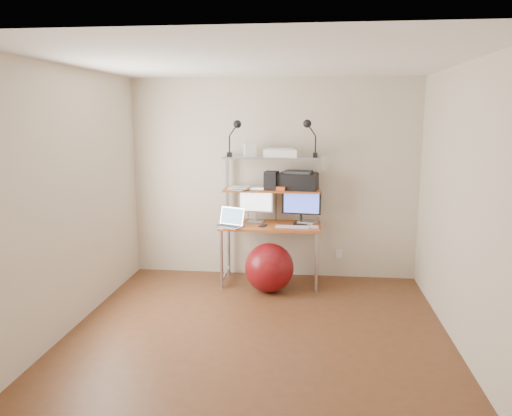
{
  "coord_description": "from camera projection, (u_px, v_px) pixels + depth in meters",
  "views": [
    {
      "loc": [
        0.48,
        -4.43,
        2.05
      ],
      "look_at": [
        -0.15,
        1.15,
        0.99
      ],
      "focal_mm": 35.0,
      "sensor_mm": 36.0,
      "label": 1
    }
  ],
  "objects": [
    {
      "name": "clip_lamp_left",
      "position": [
        236.0,
        130.0,
        5.89
      ],
      "size": [
        0.17,
        0.1,
        0.43
      ],
      "color": "black",
      "rests_on": "top_shelf"
    },
    {
      "name": "monitor_black",
      "position": [
        301.0,
        205.0,
        6.02
      ],
      "size": [
        0.47,
        0.15,
        0.48
      ],
      "rotation": [
        0.0,
        0.0,
        -0.12
      ],
      "color": "black",
      "rests_on": "desktop"
    },
    {
      "name": "clip_lamp_right",
      "position": [
        309.0,
        130.0,
        5.81
      ],
      "size": [
        0.18,
        0.1,
        0.44
      ],
      "color": "black",
      "rests_on": "top_shelf"
    },
    {
      "name": "box_grey",
      "position": [
        250.0,
        152.0,
        6.04
      ],
      "size": [
        0.11,
        0.11,
        0.1
      ],
      "primitive_type": "cube",
      "rotation": [
        0.0,
        0.0,
        0.12
      ],
      "color": "#2E2F31",
      "rests_on": "top_shelf"
    },
    {
      "name": "mac_mini",
      "position": [
        307.0,
        222.0,
        6.07
      ],
      "size": [
        0.25,
        0.25,
        0.04
      ],
      "primitive_type": "cube",
      "rotation": [
        0.0,
        0.0,
        -0.32
      ],
      "color": "silver",
      "rests_on": "desktop"
    },
    {
      "name": "laptop",
      "position": [
        230.0,
        222.0,
        5.92
      ],
      "size": [
        0.39,
        0.36,
        0.28
      ],
      "rotation": [
        0.0,
        0.0,
        -0.4
      ],
      "color": "silver",
      "rests_on": "desktop"
    },
    {
      "name": "phone",
      "position": [
        263.0,
        226.0,
        5.94
      ],
      "size": [
        0.09,
        0.14,
        0.01
      ],
      "primitive_type": "cube",
      "rotation": [
        0.0,
        0.0,
        -0.21
      ],
      "color": "black",
      "rests_on": "desktop"
    },
    {
      "name": "box_white",
      "position": [
        250.0,
        150.0,
        5.99
      ],
      "size": [
        0.16,
        0.15,
        0.15
      ],
      "primitive_type": "cube",
      "rotation": [
        0.0,
        0.0,
        0.32
      ],
      "color": "silver",
      "rests_on": "top_shelf"
    },
    {
      "name": "scanner",
      "position": [
        282.0,
        152.0,
        5.97
      ],
      "size": [
        0.43,
        0.31,
        0.11
      ],
      "rotation": [
        0.0,
        0.0,
        -0.13
      ],
      "color": "silver",
      "rests_on": "top_shelf"
    },
    {
      "name": "wall_outlet",
      "position": [
        339.0,
        254.0,
        6.35
      ],
      "size": [
        0.08,
        0.01,
        0.12
      ],
      "primitive_type": "cube",
      "color": "silver",
      "rests_on": "room"
    },
    {
      "name": "paper_stack",
      "position": [
        240.0,
        188.0,
        6.11
      ],
      "size": [
        0.36,
        0.41,
        0.03
      ],
      "color": "white",
      "rests_on": "mid_shelf"
    },
    {
      "name": "nas_cube",
      "position": [
        271.0,
        180.0,
        6.04
      ],
      "size": [
        0.18,
        0.18,
        0.22
      ],
      "primitive_type": "cube",
      "rotation": [
        0.0,
        0.0,
        -0.22
      ],
      "color": "black",
      "rests_on": "mid_shelf"
    },
    {
      "name": "printer",
      "position": [
        298.0,
        181.0,
        6.07
      ],
      "size": [
        0.53,
        0.41,
        0.23
      ],
      "rotation": [
        0.0,
        0.0,
        -0.18
      ],
      "color": "black",
      "rests_on": "mid_shelf"
    },
    {
      "name": "keyboard",
      "position": [
        292.0,
        227.0,
        5.88
      ],
      "size": [
        0.4,
        0.13,
        0.01
      ],
      "primitive_type": "cube",
      "rotation": [
        0.0,
        0.0,
        -0.04
      ],
      "color": "silver",
      "rests_on": "desktop"
    },
    {
      "name": "computer_desk",
      "position": [
        271.0,
        206.0,
        6.05
      ],
      "size": [
        1.2,
        0.6,
        1.57
      ],
      "color": "#AD5C21",
      "rests_on": "ground"
    },
    {
      "name": "exercise_ball",
      "position": [
        269.0,
        268.0,
        5.82
      ],
      "size": [
        0.58,
        0.58,
        0.58
      ],
      "primitive_type": "sphere",
      "color": "maroon",
      "rests_on": "floor"
    },
    {
      "name": "mouse",
      "position": [
        314.0,
        227.0,
        5.84
      ],
      "size": [
        0.1,
        0.07,
        0.03
      ],
      "primitive_type": "cube",
      "rotation": [
        0.0,
        0.0,
        0.16
      ],
      "color": "silver",
      "rests_on": "desktop"
    },
    {
      "name": "room",
      "position": [
        258.0,
        204.0,
        4.53
      ],
      "size": [
        3.6,
        3.6,
        3.6
      ],
      "color": "brown",
      "rests_on": "ground"
    },
    {
      "name": "red_box",
      "position": [
        279.0,
        188.0,
        6.01
      ],
      "size": [
        0.19,
        0.15,
        0.05
      ],
      "primitive_type": "cube",
      "rotation": [
        0.0,
        0.0,
        -0.2
      ],
      "color": "#C14A1E",
      "rests_on": "mid_shelf"
    },
    {
      "name": "monitor_silver",
      "position": [
        256.0,
        202.0,
        6.13
      ],
      "size": [
        0.43,
        0.17,
        0.48
      ],
      "rotation": [
        0.0,
        0.0,
        -0.08
      ],
      "color": "#B7B6BB",
      "rests_on": "desktop"
    }
  ]
}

